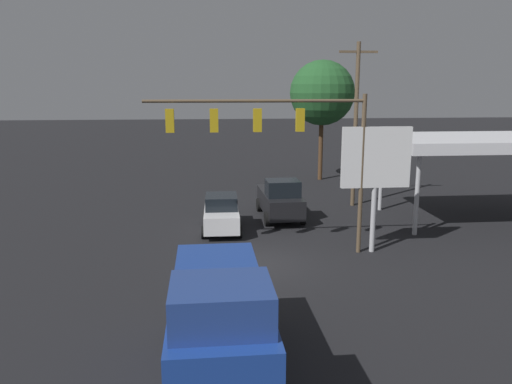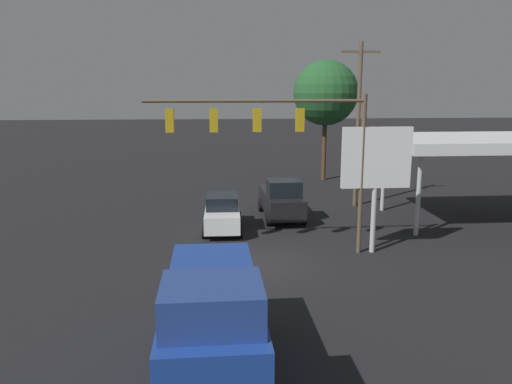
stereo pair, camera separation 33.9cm
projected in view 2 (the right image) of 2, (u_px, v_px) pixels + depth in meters
ground_plane at (260, 263)px, 21.73m from camera, size 200.00×200.00×0.00m
traffic_signal_assembly at (276, 133)px, 21.73m from camera, size 9.69×0.43×7.25m
utility_pole at (358, 122)px, 31.18m from camera, size 2.40×0.26×10.24m
gas_station_canopy at (488, 143)px, 27.96m from camera, size 11.19×6.61×4.80m
price_sign at (376, 162)px, 22.37m from camera, size 3.16×0.27×5.80m
sedan_far at (222, 213)px, 26.58m from camera, size 2.14×4.44×1.93m
pickup_parked at (282, 200)px, 28.97m from camera, size 2.39×5.26×2.40m
delivery_truck at (213, 325)px, 12.49m from camera, size 2.61×6.82×3.58m
street_tree at (326, 93)px, 39.91m from camera, size 5.20×5.20×9.67m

